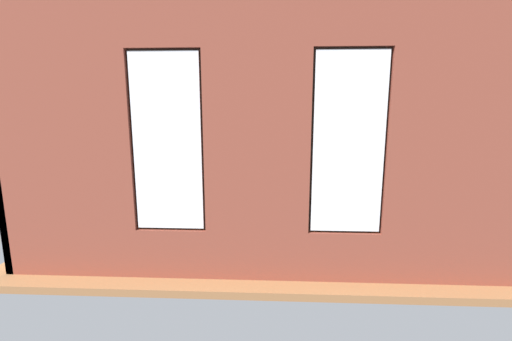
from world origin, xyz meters
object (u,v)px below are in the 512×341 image
at_px(remote_gray, 242,195).
at_px(papasan_chair, 242,176).
at_px(potted_plant_corner_far_left, 458,220).
at_px(couch_by_window, 239,234).
at_px(potted_plant_by_left_couch, 360,185).
at_px(potted_plant_between_couches, 331,222).
at_px(media_console, 111,208).
at_px(tv_flatscreen, 108,174).
at_px(remote_silver, 235,194).
at_px(coffee_table, 242,198).
at_px(table_plant_small, 247,192).
at_px(potted_plant_beside_window_right, 147,210).
at_px(potted_plant_mid_room_small, 304,188).
at_px(couch_left, 399,205).
at_px(candle_jar, 261,191).
at_px(potted_plant_foreground_right, 165,174).
at_px(cup_ceramic, 222,195).
at_px(potted_plant_corner_near_left, 372,159).

distance_m(remote_gray, papasan_chair, 1.97).
height_order(papasan_chair, potted_plant_corner_far_left, potted_plant_corner_far_left).
height_order(couch_by_window, potted_plant_corner_far_left, potted_plant_corner_far_left).
distance_m(papasan_chair, potted_plant_by_left_couch, 2.90).
relative_size(potted_plant_between_couches, potted_plant_by_left_couch, 2.10).
relative_size(media_console, tv_flatscreen, 1.02).
height_order(remote_silver, potted_plant_corner_far_left, potted_plant_corner_far_left).
relative_size(coffee_table, table_plant_small, 7.23).
bearing_deg(potted_plant_beside_window_right, table_plant_small, -124.62).
distance_m(couch_by_window, potted_plant_mid_room_small, 2.79).
bearing_deg(couch_left, potted_plant_by_left_couch, -164.35).
bearing_deg(candle_jar, potted_plant_foreground_right, -38.19).
relative_size(cup_ceramic, tv_flatscreen, 0.07).
distance_m(couch_left, potted_plant_corner_near_left, 2.48).
bearing_deg(cup_ceramic, couch_left, 178.47).
xyz_separation_m(table_plant_small, remote_silver, (0.26, -0.19, -0.09)).
bearing_deg(couch_by_window, potted_plant_mid_room_small, -114.96).
bearing_deg(potted_plant_between_couches, potted_plant_corner_far_left, 175.00).
height_order(table_plant_small, potted_plant_corner_near_left, potted_plant_corner_near_left).
relative_size(table_plant_small, potted_plant_by_left_couch, 0.30).
bearing_deg(potted_plant_beside_window_right, remote_silver, -116.53).
distance_m(media_console, potted_plant_between_couches, 4.27).
height_order(cup_ceramic, media_console, cup_ceramic).
bearing_deg(remote_silver, cup_ceramic, -19.44).
distance_m(coffee_table, potted_plant_corner_far_left, 3.72).
xyz_separation_m(coffee_table, potted_plant_beside_window_right, (1.19, 1.97, 0.36)).
bearing_deg(potted_plant_corner_far_left, candle_jar, -36.75).
xyz_separation_m(couch_left, papasan_chair, (3.19, -2.15, 0.10)).
relative_size(media_console, potted_plant_beside_window_right, 1.03).
xyz_separation_m(cup_ceramic, potted_plant_foreground_right, (1.85, -2.27, -0.06)).
height_order(remote_gray, potted_plant_beside_window_right, potted_plant_beside_window_right).
height_order(tv_flatscreen, papasan_chair, tv_flatscreen).
bearing_deg(couch_by_window, remote_silver, -82.17).
bearing_deg(candle_jar, remote_gray, 19.01).
xyz_separation_m(potted_plant_by_left_couch, potted_plant_corner_far_left, (-0.55, 3.12, 0.24)).
relative_size(tv_flatscreen, potted_plant_beside_window_right, 1.00).
bearing_deg(potted_plant_by_left_couch, remote_gray, 24.05).
xyz_separation_m(tv_flatscreen, potted_plant_corner_near_left, (-5.67, -2.55, -0.04)).
xyz_separation_m(papasan_chair, potted_plant_corner_near_left, (-3.32, -0.26, 0.42)).
bearing_deg(couch_by_window, papasan_chair, -85.57).
relative_size(cup_ceramic, potted_plant_corner_far_left, 0.10).
bearing_deg(papasan_chair, candle_jar, 106.65).
bearing_deg(tv_flatscreen, papasan_chair, -135.76).
bearing_deg(potted_plant_between_couches, coffee_table, -51.33).
bearing_deg(papasan_chair, media_console, 44.28).
xyz_separation_m(potted_plant_mid_room_small, potted_plant_between_couches, (-0.17, 2.48, 0.09)).
height_order(coffee_table, table_plant_small, table_plant_small).
bearing_deg(media_console, remote_gray, -172.53).
bearing_deg(couch_by_window, media_console, -29.99).
xyz_separation_m(couch_left, candle_jar, (2.64, -0.32, 0.15)).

